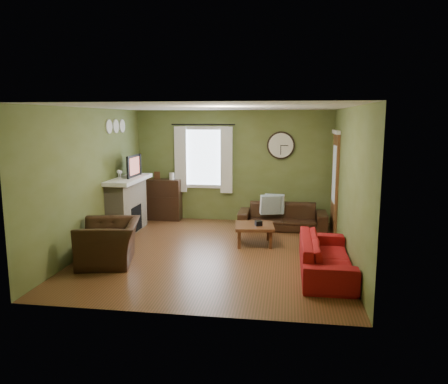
# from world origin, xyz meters

# --- Properties ---
(floor) EXTENTS (4.60, 5.20, 0.00)m
(floor) POSITION_xyz_m (0.00, 0.00, 0.00)
(floor) COLOR brown
(floor) RESTS_ON ground
(ceiling) EXTENTS (4.60, 5.20, 0.00)m
(ceiling) POSITION_xyz_m (0.00, 0.00, 2.60)
(ceiling) COLOR white
(ceiling) RESTS_ON ground
(wall_left) EXTENTS (0.00, 5.20, 2.60)m
(wall_left) POSITION_xyz_m (-2.30, 0.00, 1.30)
(wall_left) COLOR #5F6D37
(wall_left) RESTS_ON ground
(wall_right) EXTENTS (0.00, 5.20, 2.60)m
(wall_right) POSITION_xyz_m (2.30, 0.00, 1.30)
(wall_right) COLOR #5F6D37
(wall_right) RESTS_ON ground
(wall_back) EXTENTS (4.60, 0.00, 2.60)m
(wall_back) POSITION_xyz_m (0.00, 2.60, 1.30)
(wall_back) COLOR #5F6D37
(wall_back) RESTS_ON ground
(wall_front) EXTENTS (4.60, 0.00, 2.60)m
(wall_front) POSITION_xyz_m (0.00, -2.60, 1.30)
(wall_front) COLOR #5F6D37
(wall_front) RESTS_ON ground
(fireplace) EXTENTS (0.40, 1.40, 1.10)m
(fireplace) POSITION_xyz_m (-2.10, 1.15, 0.55)
(fireplace) COLOR tan
(fireplace) RESTS_ON floor
(firebox) EXTENTS (0.04, 0.60, 0.55)m
(firebox) POSITION_xyz_m (-1.91, 1.15, 0.30)
(firebox) COLOR black
(firebox) RESTS_ON fireplace
(mantel) EXTENTS (0.58, 1.60, 0.08)m
(mantel) POSITION_xyz_m (-2.07, 1.15, 1.14)
(mantel) COLOR white
(mantel) RESTS_ON fireplace
(tv) EXTENTS (0.08, 0.60, 0.35)m
(tv) POSITION_xyz_m (-2.05, 1.30, 1.35)
(tv) COLOR black
(tv) RESTS_ON mantel
(tv_screen) EXTENTS (0.02, 0.62, 0.36)m
(tv_screen) POSITION_xyz_m (-1.97, 1.30, 1.41)
(tv_screen) COLOR #994C3F
(tv_screen) RESTS_ON mantel
(medallion_left) EXTENTS (0.28, 0.28, 0.03)m
(medallion_left) POSITION_xyz_m (-2.28, 0.80, 2.25)
(medallion_left) COLOR white
(medallion_left) RESTS_ON wall_left
(medallion_mid) EXTENTS (0.28, 0.28, 0.03)m
(medallion_mid) POSITION_xyz_m (-2.28, 1.15, 2.25)
(medallion_mid) COLOR white
(medallion_mid) RESTS_ON wall_left
(medallion_right) EXTENTS (0.28, 0.28, 0.03)m
(medallion_right) POSITION_xyz_m (-2.28, 1.50, 2.25)
(medallion_right) COLOR white
(medallion_right) RESTS_ON wall_left
(window_pane) EXTENTS (1.00, 0.02, 1.30)m
(window_pane) POSITION_xyz_m (-0.70, 2.58, 1.50)
(window_pane) COLOR silver
(window_pane) RESTS_ON wall_back
(curtain_rod) EXTENTS (0.03, 0.03, 1.50)m
(curtain_rod) POSITION_xyz_m (-0.70, 2.48, 2.27)
(curtain_rod) COLOR black
(curtain_rod) RESTS_ON wall_back
(curtain_left) EXTENTS (0.28, 0.04, 1.55)m
(curtain_left) POSITION_xyz_m (-1.25, 2.48, 1.45)
(curtain_left) COLOR white
(curtain_left) RESTS_ON wall_back
(curtain_right) EXTENTS (0.28, 0.04, 1.55)m
(curtain_right) POSITION_xyz_m (-0.15, 2.48, 1.45)
(curtain_right) COLOR white
(curtain_right) RESTS_ON wall_back
(wall_clock) EXTENTS (0.64, 0.06, 0.64)m
(wall_clock) POSITION_xyz_m (1.10, 2.55, 1.80)
(wall_clock) COLOR white
(wall_clock) RESTS_ON wall_back
(door) EXTENTS (0.05, 0.90, 2.10)m
(door) POSITION_xyz_m (2.27, 1.85, 1.05)
(door) COLOR brown
(door) RESTS_ON floor
(bookshelf) EXTENTS (0.82, 0.35, 0.98)m
(bookshelf) POSITION_xyz_m (-1.66, 2.41, 0.49)
(bookshelf) COLOR black
(bookshelf) RESTS_ON floor
(book) EXTENTS (0.25, 0.27, 0.02)m
(book) POSITION_xyz_m (-1.57, 2.63, 0.96)
(book) COLOR #4F2C18
(book) RESTS_ON bookshelf
(sofa_brown) EXTENTS (1.92, 0.75, 0.56)m
(sofa_brown) POSITION_xyz_m (1.18, 1.90, 0.28)
(sofa_brown) COLOR black
(sofa_brown) RESTS_ON floor
(pillow_left) EXTENTS (0.44, 0.17, 0.43)m
(pillow_left) POSITION_xyz_m (1.00, 1.94, 0.55)
(pillow_left) COLOR #95A8B2
(pillow_left) RESTS_ON sofa_brown
(pillow_right) EXTENTS (0.44, 0.25, 0.42)m
(pillow_right) POSITION_xyz_m (0.91, 1.84, 0.55)
(pillow_right) COLOR #95A8B2
(pillow_right) RESTS_ON sofa_brown
(sofa_red) EXTENTS (0.77, 1.97, 0.57)m
(sofa_red) POSITION_xyz_m (1.90, -0.84, 0.29)
(sofa_red) COLOR maroon
(sofa_red) RESTS_ON floor
(armchair) EXTENTS (1.18, 1.28, 0.71)m
(armchair) POSITION_xyz_m (-1.67, -0.85, 0.35)
(armchair) COLOR black
(armchair) RESTS_ON floor
(coffee_table) EXTENTS (0.81, 0.81, 0.39)m
(coffee_table) POSITION_xyz_m (0.66, 0.61, 0.19)
(coffee_table) COLOR #4F2C18
(coffee_table) RESTS_ON floor
(tissue_box) EXTENTS (0.16, 0.16, 0.10)m
(tissue_box) POSITION_xyz_m (0.74, 0.55, 0.40)
(tissue_box) COLOR black
(tissue_box) RESTS_ON coffee_table
(wine_glass_a) EXTENTS (0.08, 0.08, 0.22)m
(wine_glass_a) POSITION_xyz_m (-2.05, 0.64, 1.29)
(wine_glass_a) COLOR white
(wine_glass_a) RESTS_ON mantel
(wine_glass_b) EXTENTS (0.07, 0.07, 0.20)m
(wine_glass_b) POSITION_xyz_m (-2.05, 0.73, 1.28)
(wine_glass_b) COLOR white
(wine_glass_b) RESTS_ON mantel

